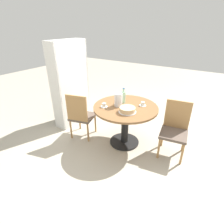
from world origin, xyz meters
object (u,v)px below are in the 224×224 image
at_px(coffee_pot, 118,99).
at_px(cake_main, 127,110).
at_px(cup_a, 104,105).
at_px(cup_b, 143,104).
at_px(bookshelf, 71,85).
at_px(chair_b, 175,129).
at_px(chair_a, 81,115).
at_px(water_bottle, 123,97).

xyz_separation_m(coffee_pot, cake_main, (-0.12, -0.24, -0.08)).
distance_m(cup_a, cup_b, 0.67).
bearing_deg(bookshelf, chair_b, 92.65).
relative_size(bookshelf, cake_main, 6.19).
bearing_deg(coffee_pot, cup_b, -55.23).
bearing_deg(cup_a, chair_a, 97.59).
relative_size(chair_b, cup_a, 7.69).
relative_size(chair_b, cake_main, 3.25).
bearing_deg(chair_a, cup_a, 172.56).
height_order(chair_b, cup_b, chair_b).
bearing_deg(chair_b, cup_b, 171.89).
height_order(chair_a, water_bottle, water_bottle).
xyz_separation_m(chair_b, cup_b, (-0.01, 0.59, 0.30)).
bearing_deg(cake_main, cup_a, 95.72).
height_order(chair_b, bookshelf, bookshelf).
relative_size(cake_main, cup_a, 2.37).
xyz_separation_m(cup_a, cup_b, (0.41, -0.53, 0.00)).
bearing_deg(chair_b, cup_a, -168.58).
bearing_deg(cup_a, chair_b, -69.62).
height_order(chair_b, cup_a, chair_b).
bearing_deg(chair_a, cake_main, 171.70).
xyz_separation_m(chair_a, coffee_pot, (0.23, -0.68, 0.39)).
xyz_separation_m(bookshelf, cup_b, (0.09, -1.61, -0.08)).
xyz_separation_m(chair_b, bookshelf, (-0.10, 2.20, 0.38)).
distance_m(bookshelf, cup_a, 1.12).
height_order(chair_b, coffee_pot, coffee_pot).
height_order(cake_main, cup_a, cake_main).
xyz_separation_m(chair_a, cake_main, (0.11, -0.92, 0.31)).
xyz_separation_m(coffee_pot, cup_a, (-0.17, 0.18, -0.09)).
distance_m(chair_b, cup_a, 1.23).
xyz_separation_m(chair_a, water_bottle, (0.40, -0.68, 0.38)).
bearing_deg(coffee_pot, cake_main, -116.81).
bearing_deg(chair_b, water_bottle, 175.93).
distance_m(bookshelf, coffee_pot, 1.27).
distance_m(coffee_pot, water_bottle, 0.17).
relative_size(bookshelf, cup_a, 14.66).
bearing_deg(cup_b, bookshelf, 93.31).
bearing_deg(chair_a, chair_b, -178.42).
bearing_deg(cup_b, cake_main, 164.14).
distance_m(cake_main, cup_a, 0.43).
height_order(chair_a, cake_main, chair_a).
bearing_deg(cup_b, chair_b, -89.15).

